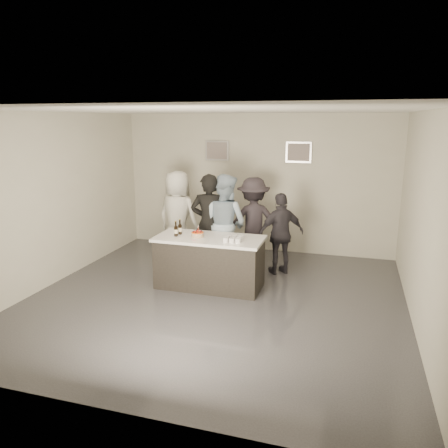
% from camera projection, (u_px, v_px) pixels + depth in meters
% --- Properties ---
extents(floor, '(6.00, 6.00, 0.00)m').
position_uv_depth(floor, '(215.00, 299.00, 7.16)').
color(floor, '#3D3D42').
rests_on(floor, ground).
extents(ceiling, '(6.00, 6.00, 0.00)m').
position_uv_depth(ceiling, '(214.00, 110.00, 6.47)').
color(ceiling, white).
extents(wall_back, '(6.00, 0.04, 3.00)m').
position_uv_depth(wall_back, '(257.00, 183.00, 9.61)').
color(wall_back, beige).
rests_on(wall_back, ground).
extents(wall_front, '(6.00, 0.04, 3.00)m').
position_uv_depth(wall_front, '(115.00, 272.00, 4.02)').
color(wall_front, beige).
rests_on(wall_front, ground).
extents(wall_left, '(0.04, 6.00, 3.00)m').
position_uv_depth(wall_left, '(52.00, 200.00, 7.65)').
color(wall_left, beige).
rests_on(wall_left, ground).
extents(wall_right, '(0.04, 6.00, 3.00)m').
position_uv_depth(wall_right, '(423.00, 222.00, 5.98)').
color(wall_right, beige).
rests_on(wall_right, ground).
extents(picture_left, '(0.54, 0.04, 0.44)m').
position_uv_depth(picture_left, '(217.00, 151.00, 9.67)').
color(picture_left, '#B2B2B7').
rests_on(picture_left, wall_back).
extents(picture_right, '(0.54, 0.04, 0.44)m').
position_uv_depth(picture_right, '(299.00, 152.00, 9.17)').
color(picture_right, '#B2B2B7').
rests_on(picture_right, wall_back).
extents(bar_counter, '(1.86, 0.86, 0.90)m').
position_uv_depth(bar_counter, '(210.00, 262.00, 7.59)').
color(bar_counter, white).
rests_on(bar_counter, ground).
extents(cake, '(0.21, 0.21, 0.07)m').
position_uv_depth(cake, '(198.00, 235.00, 7.51)').
color(cake, orange).
rests_on(cake, bar_counter).
extents(beer_bottle_a, '(0.07, 0.07, 0.26)m').
position_uv_depth(beer_bottle_a, '(180.00, 227.00, 7.66)').
color(beer_bottle_a, black).
rests_on(beer_bottle_a, bar_counter).
extents(beer_bottle_b, '(0.07, 0.07, 0.26)m').
position_uv_depth(beer_bottle_b, '(176.00, 229.00, 7.53)').
color(beer_bottle_b, black).
rests_on(beer_bottle_b, bar_counter).
extents(tumbler_cluster, '(0.30, 0.30, 0.08)m').
position_uv_depth(tumbler_cluster, '(233.00, 239.00, 7.24)').
color(tumbler_cluster, '#CA9413').
rests_on(tumbler_cluster, bar_counter).
extents(candles, '(0.24, 0.08, 0.01)m').
position_uv_depth(candles, '(191.00, 240.00, 7.32)').
color(candles, pink).
rests_on(candles, bar_counter).
extents(person_main_black, '(0.78, 0.60, 1.90)m').
position_uv_depth(person_main_black, '(209.00, 224.00, 8.24)').
color(person_main_black, black).
rests_on(person_main_black, ground).
extents(person_main_blue, '(1.12, 1.02, 1.89)m').
position_uv_depth(person_main_blue, '(225.00, 224.00, 8.26)').
color(person_main_blue, '#9AB2C9').
rests_on(person_main_blue, ground).
extents(person_guest_left, '(1.03, 0.78, 1.88)m').
position_uv_depth(person_guest_left, '(178.00, 217.00, 8.88)').
color(person_guest_left, silver).
rests_on(person_guest_left, ground).
extents(person_guest_right, '(0.97, 0.82, 1.55)m').
position_uv_depth(person_guest_right, '(281.00, 234.00, 8.20)').
color(person_guest_right, '#2D2A32').
rests_on(person_guest_right, ground).
extents(person_guest_back, '(1.31, 1.06, 1.77)m').
position_uv_depth(person_guest_back, '(253.00, 221.00, 8.71)').
color(person_guest_back, '#2A252C').
rests_on(person_guest_back, ground).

